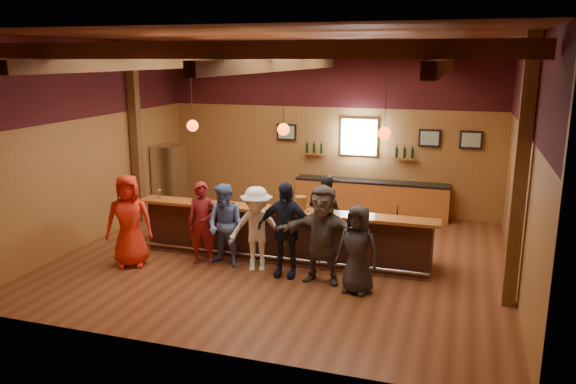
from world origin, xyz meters
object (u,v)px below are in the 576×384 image
(bar_counter, at_px, (287,232))
(bottle_a, at_px, (316,204))
(customer_white, at_px, (257,229))
(ice_bucket, at_px, (301,203))
(customer_brown, at_px, (322,234))
(customer_dark, at_px, (358,249))
(stainless_fridge, at_px, (169,178))
(customer_navy, at_px, (285,230))
(bartender, at_px, (326,211))
(back_bar_cabinet, at_px, (371,198))
(customer_orange, at_px, (129,221))
(customer_redvest, at_px, (203,223))
(customer_denim, at_px, (226,226))

(bar_counter, height_order, bottle_a, bottle_a)
(customer_white, relative_size, ice_bucket, 6.38)
(customer_brown, relative_size, customer_dark, 1.16)
(stainless_fridge, height_order, customer_white, stainless_fridge)
(bar_counter, relative_size, ice_bucket, 23.79)
(customer_brown, bearing_deg, customer_navy, 175.85)
(stainless_fridge, height_order, customer_dark, stainless_fridge)
(customer_dark, bearing_deg, bartender, 128.05)
(back_bar_cabinet, xyz_separation_m, ice_bucket, (-0.81, -3.80, 0.77))
(back_bar_cabinet, bearing_deg, customer_orange, -128.38)
(customer_redvest, distance_m, customer_white, 1.18)
(bar_counter, height_order, ice_bucket, ice_bucket)
(customer_orange, xyz_separation_m, customer_navy, (3.12, 0.42, -0.01))
(bartender, relative_size, ice_bucket, 6.12)
(customer_brown, xyz_separation_m, ice_bucket, (-0.68, 0.90, 0.32))
(customer_white, distance_m, bartender, 2.05)
(bottle_a, bearing_deg, customer_dark, -46.94)
(customer_white, bearing_deg, bar_counter, 57.18)
(ice_bucket, bearing_deg, back_bar_cabinet, 77.96)
(back_bar_cabinet, height_order, ice_bucket, ice_bucket)
(customer_redvest, bearing_deg, back_bar_cabinet, 42.77)
(ice_bucket, bearing_deg, customer_orange, -158.66)
(back_bar_cabinet, xyz_separation_m, customer_white, (-1.49, -4.54, 0.37))
(back_bar_cabinet, height_order, customer_white, customer_white)
(customer_redvest, distance_m, bartender, 2.76)
(ice_bucket, bearing_deg, bartender, 76.53)
(customer_redvest, bearing_deg, customer_white, -19.14)
(customer_navy, bearing_deg, customer_redvest, 173.48)
(bar_counter, distance_m, bartender, 1.10)
(stainless_fridge, distance_m, customer_orange, 4.14)
(customer_white, bearing_deg, customer_orange, 176.13)
(stainless_fridge, xyz_separation_m, customer_denim, (3.13, -3.36, -0.06))
(customer_redvest, xyz_separation_m, customer_brown, (2.54, -0.23, 0.08))
(customer_navy, relative_size, bartender, 1.14)
(ice_bucket, distance_m, bottle_a, 0.32)
(customer_denim, bearing_deg, customer_redvest, -169.41)
(customer_denim, bearing_deg, bar_counter, 53.65)
(bar_counter, xyz_separation_m, customer_orange, (-2.82, -1.48, 0.41))
(customer_denim, xyz_separation_m, ice_bucket, (1.35, 0.68, 0.40))
(customer_redvest, bearing_deg, customer_navy, -21.32)
(bartender, xyz_separation_m, bottle_a, (0.06, -1.11, 0.45))
(ice_bucket, height_order, bottle_a, bottle_a)
(back_bar_cabinet, relative_size, customer_redvest, 2.37)
(customer_white, relative_size, customer_brown, 0.91)
(back_bar_cabinet, xyz_separation_m, customer_denim, (-2.17, -4.48, 0.36))
(customer_navy, bearing_deg, stainless_fridge, 139.89)
(customer_navy, height_order, customer_brown, customer_brown)
(stainless_fridge, xyz_separation_m, bartender, (4.75, -1.59, -0.09))
(customer_brown, bearing_deg, bottle_a, 113.89)
(customer_denim, bearing_deg, ice_bucket, 37.37)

